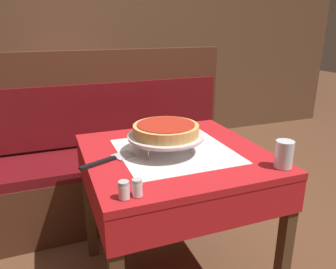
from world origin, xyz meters
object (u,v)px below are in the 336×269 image
object	(u,v)px
salt_shaker	(124,190)
pepper_shaker	(137,188)
pizza_pan_stand	(166,137)
deep_dish_pizza	(166,129)
condiment_caddy	(58,83)
dining_table_rear	(72,100)
water_glass_near	(284,154)
dining_table_front	(175,172)
pizza_server	(109,160)
booth_bench	(115,169)

from	to	relation	value
salt_shaker	pepper_shaker	xyz separation A→B (m)	(0.05, 0.00, -0.00)
pepper_shaker	pizza_pan_stand	bearing A→B (deg)	56.22
pizza_pan_stand	deep_dish_pizza	xyz separation A→B (m)	(-0.00, 0.00, 0.03)
deep_dish_pizza	condiment_caddy	world-z (taller)	condiment_caddy
dining_table_rear	water_glass_near	world-z (taller)	water_glass_near
dining_table_rear	pizza_pan_stand	bearing A→B (deg)	-81.01
dining_table_front	water_glass_near	distance (m)	0.49
pizza_pan_stand	water_glass_near	world-z (taller)	water_glass_near
pizza_pan_stand	pizza_server	xyz separation A→B (m)	(-0.26, -0.01, -0.07)
pizza_server	condiment_caddy	xyz separation A→B (m)	(-0.10, 1.68, 0.06)
pizza_pan_stand	pepper_shaker	distance (m)	0.41
dining_table_rear	pizza_server	distance (m)	1.66
water_glass_near	condiment_caddy	xyz separation A→B (m)	(-0.74, 1.99, 0.01)
booth_bench	condiment_caddy	xyz separation A→B (m)	(-0.27, 0.90, 0.46)
dining_table_rear	condiment_caddy	xyz separation A→B (m)	(-0.10, 0.02, 0.16)
dining_table_front	pizza_pan_stand	xyz separation A→B (m)	(-0.04, 0.00, 0.18)
deep_dish_pizza	dining_table_rear	bearing A→B (deg)	98.99
dining_table_rear	booth_bench	bearing A→B (deg)	-78.82
water_glass_near	pepper_shaker	bearing A→B (deg)	-178.41
dining_table_rear	booth_bench	xyz separation A→B (m)	(0.17, -0.88, -0.31)
dining_table_front	pepper_shaker	xyz separation A→B (m)	(-0.27, -0.33, 0.13)
dining_table_front	pepper_shaker	bearing A→B (deg)	-128.91
dining_table_rear	deep_dish_pizza	xyz separation A→B (m)	(0.26, -1.65, 0.20)
pizza_server	dining_table_front	bearing A→B (deg)	1.19
dining_table_front	deep_dish_pizza	size ratio (longest dim) A/B	2.75
pepper_shaker	condiment_caddy	distance (m)	2.01
pepper_shaker	water_glass_near	bearing A→B (deg)	1.59
dining_table_front	booth_bench	xyz separation A→B (m)	(-0.13, 0.77, -0.29)
pizza_pan_stand	pizza_server	distance (m)	0.27
water_glass_near	salt_shaker	size ratio (longest dim) A/B	1.81
booth_bench	pizza_pan_stand	world-z (taller)	booth_bench
booth_bench	pizza_pan_stand	xyz separation A→B (m)	(0.09, -0.77, 0.47)
dining_table_front	pizza_server	world-z (taller)	pizza_server
booth_bench	water_glass_near	world-z (taller)	booth_bench
salt_shaker	pepper_shaker	bearing A→B (deg)	0.00
pizza_server	water_glass_near	xyz separation A→B (m)	(0.64, -0.31, 0.05)
water_glass_near	condiment_caddy	bearing A→B (deg)	110.37
pizza_server	salt_shaker	world-z (taller)	salt_shaker
booth_bench	pizza_server	size ratio (longest dim) A/B	6.53
deep_dish_pizza	pizza_server	world-z (taller)	deep_dish_pizza
booth_bench	water_glass_near	size ratio (longest dim) A/B	15.25
pizza_pan_stand	pepper_shaker	size ratio (longest dim) A/B	5.59
pepper_shaker	dining_table_front	bearing A→B (deg)	51.09
condiment_caddy	pizza_pan_stand	bearing A→B (deg)	-77.82
pizza_server	water_glass_near	size ratio (longest dim) A/B	2.34
pizza_server	water_glass_near	distance (m)	0.71
condiment_caddy	pepper_shaker	bearing A→B (deg)	-86.19
dining_table_rear	pizza_server	xyz separation A→B (m)	(0.00, -1.66, 0.10)
pizza_server	condiment_caddy	world-z (taller)	condiment_caddy
pizza_server	salt_shaker	bearing A→B (deg)	-92.53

